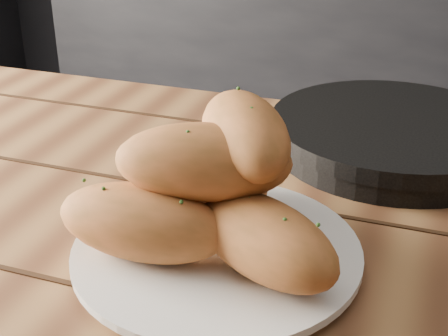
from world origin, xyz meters
TOP-DOWN VIEW (x-y plane):
  - plate at (-0.33, 0.08)m, footprint 0.27×0.27m
  - bread_rolls at (-0.33, 0.09)m, footprint 0.28×0.23m
  - skillet at (-0.20, 0.39)m, footprint 0.45×0.32m

SIDE VIEW (x-z plane):
  - plate at x=-0.33m, z-range 0.75..0.77m
  - skillet at x=-0.20m, z-range 0.75..0.80m
  - bread_rolls at x=-0.33m, z-range 0.76..0.90m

